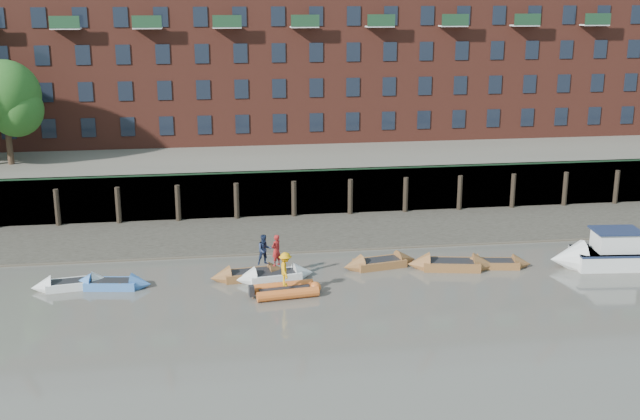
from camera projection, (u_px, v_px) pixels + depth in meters
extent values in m
plane|color=#5A564E|center=(393.00, 349.00, 35.83)|extent=(220.00, 220.00, 0.00)
cube|color=#3D382F|center=(331.00, 232.00, 52.99)|extent=(110.00, 8.00, 0.50)
cube|color=#4C4336|center=(339.00, 247.00, 49.75)|extent=(110.00, 1.60, 0.10)
cube|color=#2D2A26|center=(321.00, 192.00, 56.76)|extent=(110.00, 0.80, 3.20)
cylinder|color=black|center=(57.00, 208.00, 53.75)|extent=(0.36, 0.36, 2.60)
cylinder|color=black|center=(118.00, 206.00, 54.30)|extent=(0.36, 0.36, 2.60)
cylinder|color=black|center=(178.00, 204.00, 54.85)|extent=(0.36, 0.36, 2.60)
cylinder|color=black|center=(237.00, 201.00, 55.40)|extent=(0.36, 0.36, 2.60)
cylinder|color=black|center=(294.00, 199.00, 55.95)|extent=(0.36, 0.36, 2.60)
cylinder|color=black|center=(350.00, 197.00, 56.50)|extent=(0.36, 0.36, 2.60)
cylinder|color=black|center=(406.00, 195.00, 57.05)|extent=(0.36, 0.36, 2.60)
cylinder|color=black|center=(460.00, 193.00, 57.60)|extent=(0.36, 0.36, 2.60)
cylinder|color=black|center=(513.00, 191.00, 58.15)|extent=(0.36, 0.36, 2.60)
cylinder|color=black|center=(565.00, 189.00, 58.70)|extent=(0.36, 0.36, 2.60)
cylinder|color=black|center=(616.00, 188.00, 59.25)|extent=(0.36, 0.36, 2.60)
cube|color=#264C2D|center=(322.00, 170.00, 56.03)|extent=(110.00, 0.06, 0.10)
cube|color=#5E594D|center=(299.00, 154.00, 69.73)|extent=(110.00, 28.00, 3.20)
cube|color=brown|center=(297.00, 64.00, 68.64)|extent=(80.00, 10.00, 12.00)
cube|color=black|center=(9.00, 129.00, 61.82)|extent=(1.10, 0.12, 1.50)
cube|color=black|center=(49.00, 129.00, 62.23)|extent=(1.10, 0.12, 1.50)
cube|color=black|center=(89.00, 128.00, 62.64)|extent=(1.10, 0.12, 1.50)
cube|color=black|center=(128.00, 127.00, 63.06)|extent=(1.10, 0.12, 1.50)
cube|color=black|center=(166.00, 126.00, 63.47)|extent=(1.10, 0.12, 1.50)
cube|color=black|center=(205.00, 125.00, 63.88)|extent=(1.10, 0.12, 1.50)
cube|color=black|center=(242.00, 124.00, 64.29)|extent=(1.10, 0.12, 1.50)
cube|color=black|center=(279.00, 123.00, 64.71)|extent=(1.10, 0.12, 1.50)
cube|color=black|center=(316.00, 122.00, 65.12)|extent=(1.10, 0.12, 1.50)
cube|color=black|center=(352.00, 121.00, 65.53)|extent=(1.10, 0.12, 1.50)
cube|color=black|center=(388.00, 121.00, 65.94)|extent=(1.10, 0.12, 1.50)
cube|color=black|center=(424.00, 120.00, 66.36)|extent=(1.10, 0.12, 1.50)
cube|color=black|center=(459.00, 119.00, 66.77)|extent=(1.10, 0.12, 1.50)
cube|color=black|center=(493.00, 118.00, 67.18)|extent=(1.10, 0.12, 1.50)
cube|color=black|center=(527.00, 117.00, 67.59)|extent=(1.10, 0.12, 1.50)
cube|color=black|center=(561.00, 117.00, 68.01)|extent=(1.10, 0.12, 1.50)
cube|color=black|center=(594.00, 116.00, 68.42)|extent=(1.10, 0.12, 1.50)
cube|color=black|center=(627.00, 115.00, 68.83)|extent=(1.10, 0.12, 1.50)
cube|color=black|center=(5.00, 93.00, 61.07)|extent=(1.10, 0.12, 1.50)
cube|color=black|center=(46.00, 92.00, 61.48)|extent=(1.10, 0.12, 1.50)
cube|color=black|center=(86.00, 92.00, 61.89)|extent=(1.10, 0.12, 1.50)
cube|color=black|center=(125.00, 91.00, 62.30)|extent=(1.10, 0.12, 1.50)
cube|color=black|center=(165.00, 90.00, 62.72)|extent=(1.10, 0.12, 1.50)
cube|color=black|center=(203.00, 90.00, 63.13)|extent=(1.10, 0.12, 1.50)
cube|color=black|center=(241.00, 89.00, 63.54)|extent=(1.10, 0.12, 1.50)
cube|color=black|center=(279.00, 88.00, 63.95)|extent=(1.10, 0.12, 1.50)
cube|color=black|center=(316.00, 88.00, 64.37)|extent=(1.10, 0.12, 1.50)
cube|color=black|center=(353.00, 87.00, 64.78)|extent=(1.10, 0.12, 1.50)
cube|color=black|center=(389.00, 86.00, 65.19)|extent=(1.10, 0.12, 1.50)
cube|color=black|center=(425.00, 86.00, 65.60)|extent=(1.10, 0.12, 1.50)
cube|color=black|center=(460.00, 85.00, 66.02)|extent=(1.10, 0.12, 1.50)
cube|color=black|center=(495.00, 85.00, 66.43)|extent=(1.10, 0.12, 1.50)
cube|color=black|center=(530.00, 84.00, 66.84)|extent=(1.10, 0.12, 1.50)
cube|color=black|center=(564.00, 83.00, 67.25)|extent=(1.10, 0.12, 1.50)
cube|color=black|center=(597.00, 83.00, 67.67)|extent=(1.10, 0.12, 1.50)
cube|color=black|center=(630.00, 82.00, 68.08)|extent=(1.10, 0.12, 1.50)
cube|color=black|center=(1.00, 56.00, 60.31)|extent=(1.10, 0.12, 1.50)
cube|color=black|center=(42.00, 55.00, 60.73)|extent=(1.10, 0.12, 1.50)
cube|color=black|center=(83.00, 55.00, 61.14)|extent=(1.10, 0.12, 1.50)
cube|color=black|center=(123.00, 55.00, 61.55)|extent=(1.10, 0.12, 1.50)
cube|color=black|center=(163.00, 54.00, 61.96)|extent=(1.10, 0.12, 1.50)
cube|color=black|center=(202.00, 54.00, 62.38)|extent=(1.10, 0.12, 1.50)
cube|color=black|center=(240.00, 53.00, 62.79)|extent=(1.10, 0.12, 1.50)
cube|color=black|center=(279.00, 53.00, 63.20)|extent=(1.10, 0.12, 1.50)
cube|color=black|center=(316.00, 52.00, 63.61)|extent=(1.10, 0.12, 1.50)
cube|color=black|center=(353.00, 52.00, 64.03)|extent=(1.10, 0.12, 1.50)
cube|color=black|center=(390.00, 52.00, 64.44)|extent=(1.10, 0.12, 1.50)
cube|color=black|center=(426.00, 51.00, 64.85)|extent=(1.10, 0.12, 1.50)
cube|color=black|center=(462.00, 51.00, 65.27)|extent=(1.10, 0.12, 1.50)
cube|color=black|center=(497.00, 50.00, 65.68)|extent=(1.10, 0.12, 1.50)
cube|color=black|center=(532.00, 50.00, 66.09)|extent=(1.10, 0.12, 1.50)
cube|color=black|center=(566.00, 50.00, 66.50)|extent=(1.10, 0.12, 1.50)
cube|color=black|center=(600.00, 49.00, 66.92)|extent=(1.10, 0.12, 1.50)
cube|color=black|center=(634.00, 49.00, 67.33)|extent=(1.10, 0.12, 1.50)
cube|color=black|center=(39.00, 18.00, 59.97)|extent=(1.10, 0.12, 1.50)
cube|color=black|center=(80.00, 17.00, 60.39)|extent=(1.10, 0.12, 1.50)
cube|color=black|center=(121.00, 17.00, 60.80)|extent=(1.10, 0.12, 1.50)
cube|color=black|center=(161.00, 17.00, 61.21)|extent=(1.10, 0.12, 1.50)
cube|color=black|center=(200.00, 17.00, 61.62)|extent=(1.10, 0.12, 1.50)
cube|color=black|center=(239.00, 17.00, 62.04)|extent=(1.10, 0.12, 1.50)
cube|color=black|center=(278.00, 16.00, 62.45)|extent=(1.10, 0.12, 1.50)
cube|color=black|center=(316.00, 16.00, 62.86)|extent=(1.10, 0.12, 1.50)
cube|color=black|center=(354.00, 16.00, 63.28)|extent=(1.10, 0.12, 1.50)
cube|color=black|center=(391.00, 16.00, 63.69)|extent=(1.10, 0.12, 1.50)
cube|color=black|center=(427.00, 16.00, 64.10)|extent=(1.10, 0.12, 1.50)
cube|color=black|center=(463.00, 15.00, 64.51)|extent=(1.10, 0.12, 1.50)
cube|color=black|center=(499.00, 15.00, 64.93)|extent=(1.10, 0.12, 1.50)
cube|color=black|center=(534.00, 15.00, 65.34)|extent=(1.10, 0.12, 1.50)
cube|color=black|center=(569.00, 15.00, 65.75)|extent=(1.10, 0.12, 1.50)
cube|color=black|center=(603.00, 15.00, 66.16)|extent=(1.10, 0.12, 1.50)
cube|color=black|center=(637.00, 15.00, 66.58)|extent=(1.10, 0.12, 1.50)
cylinder|color=#3A281C|center=(9.00, 137.00, 57.63)|extent=(0.44, 0.44, 4.00)
sphere|color=#295E1E|center=(4.00, 96.00, 56.84)|extent=(5.12, 5.12, 5.12)
cube|color=silver|center=(72.00, 284.00, 43.01)|extent=(2.83, 1.59, 0.42)
cone|color=silver|center=(102.00, 281.00, 43.44)|extent=(1.21, 1.35, 1.21)
cone|color=silver|center=(41.00, 287.00, 42.57)|extent=(1.21, 1.35, 1.21)
cube|color=black|center=(72.00, 281.00, 42.95)|extent=(2.35, 1.23, 0.06)
cube|color=#3E72BC|center=(112.00, 284.00, 43.04)|extent=(2.88, 1.62, 0.43)
cone|color=#3E72BC|center=(141.00, 284.00, 43.03)|extent=(1.23, 1.38, 1.23)
cone|color=#3E72BC|center=(82.00, 284.00, 43.05)|extent=(1.23, 1.38, 1.23)
cube|color=black|center=(111.00, 281.00, 42.99)|extent=(2.39, 1.25, 0.06)
cube|color=brown|center=(250.00, 275.00, 44.39)|extent=(2.98, 1.65, 0.44)
cone|color=brown|center=(279.00, 272.00, 44.83)|extent=(1.26, 1.41, 1.28)
cone|color=brown|center=(220.00, 278.00, 43.96)|extent=(1.26, 1.41, 1.28)
cube|color=black|center=(250.00, 271.00, 44.34)|extent=(2.47, 1.27, 0.06)
cube|color=silver|center=(275.00, 276.00, 44.21)|extent=(3.00, 1.70, 0.44)
cone|color=silver|center=(303.00, 273.00, 44.67)|extent=(1.29, 1.43, 1.28)
cone|color=silver|center=(245.00, 279.00, 43.74)|extent=(1.29, 1.43, 1.28)
cube|color=black|center=(275.00, 273.00, 44.15)|extent=(2.48, 1.31, 0.06)
cube|color=brown|center=(380.00, 263.00, 46.25)|extent=(3.09, 1.85, 0.45)
cone|color=brown|center=(406.00, 260.00, 46.79)|extent=(1.36, 1.50, 1.31)
cone|color=brown|center=(353.00, 266.00, 45.70)|extent=(1.36, 1.50, 1.31)
cube|color=black|center=(380.00, 260.00, 46.19)|extent=(2.56, 1.44, 0.06)
cube|color=brown|center=(451.00, 265.00, 45.92)|extent=(3.42, 2.03, 0.50)
cone|color=brown|center=(484.00, 265.00, 45.84)|extent=(1.50, 1.66, 1.45)
cone|color=brown|center=(418.00, 264.00, 46.00)|extent=(1.50, 1.66, 1.45)
cube|color=black|center=(451.00, 261.00, 45.86)|extent=(2.83, 1.57, 0.06)
cube|color=brown|center=(495.00, 264.00, 46.23)|extent=(2.77, 1.58, 0.41)
cone|color=brown|center=(522.00, 264.00, 46.20)|extent=(1.19, 1.33, 1.18)
cone|color=brown|center=(469.00, 264.00, 46.25)|extent=(1.19, 1.33, 1.18)
cube|color=black|center=(496.00, 261.00, 46.18)|extent=(2.29, 1.22, 0.06)
cylinder|color=#CA5C21|center=(283.00, 287.00, 42.52)|extent=(3.29, 0.96, 0.54)
cylinder|color=#CA5C21|center=(288.00, 294.00, 41.47)|extent=(3.29, 0.96, 0.54)
sphere|color=#CA5C21|center=(315.00, 287.00, 42.42)|extent=(0.62, 0.62, 0.62)
cube|color=black|center=(285.00, 290.00, 41.99)|extent=(2.81, 1.27, 0.19)
cube|color=silver|center=(621.00, 258.00, 46.26)|extent=(5.69, 2.73, 1.01)
cone|color=silver|center=(566.00, 259.00, 46.09)|extent=(2.07, 2.40, 2.24)
cube|color=#19233F|center=(622.00, 251.00, 46.14)|extent=(5.69, 2.77, 0.12)
cube|color=silver|center=(615.00, 241.00, 45.95)|extent=(2.49, 1.88, 1.12)
cube|color=#19233F|center=(617.00, 230.00, 45.78)|extent=(2.85, 2.14, 0.11)
imported|color=maroon|center=(276.00, 250.00, 43.74)|extent=(0.76, 0.74, 1.76)
imported|color=#19233F|center=(264.00, 250.00, 43.92)|extent=(0.94, 0.80, 1.71)
imported|color=orange|center=(285.00, 269.00, 41.58)|extent=(0.73, 1.20, 1.80)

